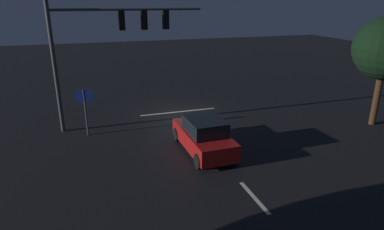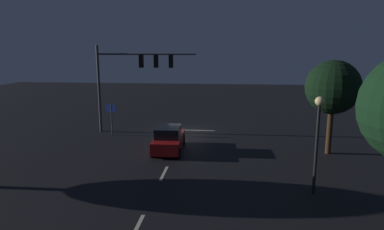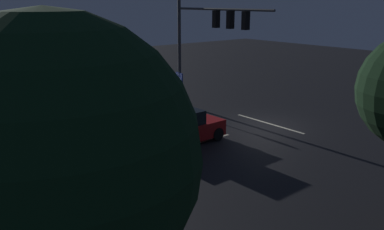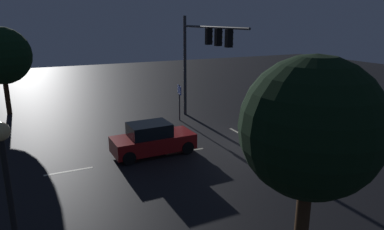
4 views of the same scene
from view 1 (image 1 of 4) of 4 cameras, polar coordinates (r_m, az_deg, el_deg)
The scene contains 7 objects.
ground_plane at distance 21.27m, azimuth -2.06°, elevation 0.24°, with size 80.00×80.00×0.00m, color black.
traffic_signal_assembly at distance 18.68m, azimuth -14.18°, elevation 13.10°, with size 8.14×0.47×7.15m.
lane_dash_far at distance 17.71m, azimuth 1.51°, elevation -3.78°, with size 2.20×0.16×0.01m, color beige.
lane_dash_mid at distance 12.86m, azimuth 10.67°, elevation -13.74°, with size 2.20×0.16×0.01m, color beige.
stop_bar at distance 21.61m, azimuth -2.33°, elevation 0.55°, with size 5.00×0.16×0.01m, color beige.
car_approaching at distance 15.81m, azimuth 2.02°, elevation -3.59°, with size 2.00×4.41×1.70m.
route_sign at distance 18.24m, azimuth -18.00°, elevation 2.05°, with size 0.90×0.23×2.54m.
Camera 1 is at (5.45, 19.35, 6.94)m, focal length 30.97 mm.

